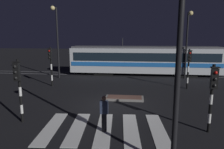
{
  "coord_description": "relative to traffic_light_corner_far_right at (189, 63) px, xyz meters",
  "views": [
    {
      "loc": [
        1.43,
        -12.71,
        4.35
      ],
      "look_at": [
        -0.38,
        3.28,
        1.4
      ],
      "focal_mm": 33.51,
      "sensor_mm": 36.0,
      "label": 1
    }
  ],
  "objects": [
    {
      "name": "crosswalk_zebra",
      "position": [
        -5.79,
        -8.37,
        -2.19
      ],
      "size": [
        6.05,
        4.1,
        0.02
      ],
      "color": "silver",
      "rests_on": "ground"
    },
    {
      "name": "rail_far",
      "position": [
        -5.79,
        6.81,
        -2.19
      ],
      "size": [
        80.0,
        0.12,
        0.03
      ],
      "primitive_type": "cube",
      "color": "#59595E",
      "rests_on": "ground"
    },
    {
      "name": "traffic_light_corner_far_right",
      "position": [
        0.0,
        0.0,
        0.0
      ],
      "size": [
        0.36,
        0.42,
        3.34
      ],
      "color": "black",
      "rests_on": "ground"
    },
    {
      "name": "traffic_light_corner_near_right",
      "position": [
        -0.96,
        -8.27,
        -0.13
      ],
      "size": [
        0.36,
        0.42,
        3.15
      ],
      "color": "black",
      "rests_on": "ground"
    },
    {
      "name": "street_lamp_trackside_left",
      "position": [
        -12.42,
        3.25,
        2.39
      ],
      "size": [
        0.44,
        1.21,
        7.25
      ],
      "color": "black",
      "rests_on": "ground"
    },
    {
      "name": "tram",
      "position": [
        -3.37,
        6.09,
        -0.45
      ],
      "size": [
        16.69,
        2.58,
        4.15
      ],
      "color": "silver",
      "rests_on": "ground"
    },
    {
      "name": "traffic_island",
      "position": [
        -5.07,
        -3.54,
        -2.12
      ],
      "size": [
        2.65,
        1.06,
        0.18
      ],
      "color": "slate",
      "rests_on": "ground"
    },
    {
      "name": "traffic_light_corner_far_left",
      "position": [
        -11.68,
        -0.32,
        0.07
      ],
      "size": [
        0.36,
        0.42,
        3.44
      ],
      "color": "black",
      "rests_on": "ground"
    },
    {
      "name": "pedestrian_waiting_at_kerb",
      "position": [
        -5.73,
        -8.66,
        -1.33
      ],
      "size": [
        0.36,
        0.24,
        1.71
      ],
      "color": "black",
      "rests_on": "ground"
    },
    {
      "name": "rail_near",
      "position": [
        -5.79,
        5.38,
        -2.19
      ],
      "size": [
        80.0,
        0.12,
        0.03
      ],
      "primitive_type": "cube",
      "color": "#59595E",
      "rests_on": "ground"
    },
    {
      "name": "ground_plane",
      "position": [
        -5.79,
        -4.91,
        -2.2
      ],
      "size": [
        120.0,
        120.0,
        0.0
      ],
      "primitive_type": "plane",
      "color": "black"
    },
    {
      "name": "street_lamp_near_kerb",
      "position": [
        -3.06,
        -11.37,
        2.38
      ],
      "size": [
        0.44,
        1.21,
        7.24
      ],
      "color": "black",
      "rests_on": "ground"
    },
    {
      "name": "street_lamp_trackside_right",
      "position": [
        0.8,
        4.41,
        2.11
      ],
      "size": [
        0.44,
        1.21,
        6.74
      ],
      "color": "black",
      "rests_on": "ground"
    },
    {
      "name": "traffic_light_corner_near_left",
      "position": [
        -10.08,
        -8.14,
        -0.06
      ],
      "size": [
        0.36,
        0.42,
        3.25
      ],
      "color": "black",
      "rests_on": "ground"
    }
  ]
}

